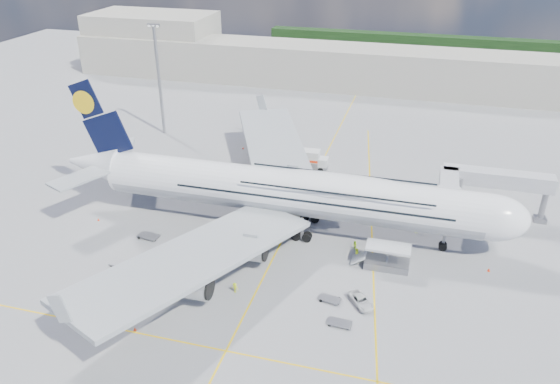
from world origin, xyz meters
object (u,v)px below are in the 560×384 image
(airliner, at_px, (290,192))
(service_van, at_px, (361,301))
(catering_truck_outer, at_px, (269,140))
(cargo_loader, at_px, (386,260))
(dolly_back, at_px, (121,263))
(cone_wing_left_outer, at_px, (243,148))
(dolly_nose_far, at_px, (339,323))
(cone_wing_right_inner, at_px, (198,276))
(crew_van, at_px, (357,253))
(cone_nose, at_px, (489,270))
(dolly_row_b, at_px, (149,236))
(cone_wing_right_outer, at_px, (135,329))
(catering_truck_inner, at_px, (310,161))
(baggage_tug, at_px, (215,265))
(jet_bridge, at_px, (478,184))
(cone_tail, at_px, (98,219))
(crew_loader, at_px, (355,245))
(crew_tug, at_px, (235,288))
(cone_wing_left_inner, at_px, (238,193))
(light_mast, at_px, (159,79))
(crew_wing, at_px, (149,273))
(dolly_row_a, at_px, (173,249))
(dolly_row_c, at_px, (155,293))
(crew_nose, at_px, (417,228))
(dolly_nose_near, at_px, (330,299))

(airliner, relative_size, service_van, 17.71)
(catering_truck_outer, bearing_deg, cargo_loader, -56.16)
(airliner, bearing_deg, catering_truck_outer, 112.11)
(dolly_back, height_order, cone_wing_left_outer, cone_wing_left_outer)
(dolly_nose_far, height_order, cone_wing_right_inner, cone_wing_right_inner)
(crew_van, bearing_deg, cone_nose, -119.71)
(dolly_row_b, bearing_deg, cone_wing_right_outer, -58.44)
(catering_truck_inner, relative_size, service_van, 1.59)
(cone_wing_right_outer, bearing_deg, baggage_tug, 71.40)
(jet_bridge, distance_m, cone_tail, 64.69)
(service_van, bearing_deg, crew_loader, 65.68)
(crew_tug, bearing_deg, cone_tail, 160.32)
(dolly_row_b, distance_m, dolly_back, 8.10)
(cone_wing_left_inner, bearing_deg, dolly_nose_far, -51.28)
(light_mast, height_order, cone_tail, light_mast)
(crew_wing, xyz_separation_m, cone_wing_left_inner, (3.67, 27.94, -0.52))
(catering_truck_inner, xyz_separation_m, crew_tug, (-1.13, -42.70, -1.20))
(baggage_tug, xyz_separation_m, crew_loader, (19.07, 11.09, -0.10))
(dolly_row_a, xyz_separation_m, catering_truck_outer, (2.27, 45.17, 0.95))
(crew_tug, xyz_separation_m, cone_tail, (-29.37, 12.52, -0.55))
(cargo_loader, height_order, dolly_row_b, cargo_loader)
(cone_wing_right_inner, bearing_deg, dolly_row_c, -126.38)
(crew_loader, bearing_deg, catering_truck_inner, 173.69)
(service_van, bearing_deg, dolly_back, 144.35)
(catering_truck_outer, xyz_separation_m, crew_loader, (24.76, -36.48, -1.11))
(light_mast, distance_m, dolly_back, 56.95)
(airliner, relative_size, crew_van, 46.12)
(cargo_loader, xyz_separation_m, crew_loader, (-5.13, 3.45, -0.48))
(cargo_loader, distance_m, service_van, 10.08)
(dolly_nose_far, distance_m, crew_loader, 18.06)
(baggage_tug, bearing_deg, cone_wing_right_inner, -120.26)
(jet_bridge, xyz_separation_m, dolly_row_c, (-42.99, -33.40, -6.53))
(service_van, height_order, crew_loader, crew_loader)
(dolly_row_a, height_order, cone_nose, dolly_row_a)
(dolly_nose_far, bearing_deg, dolly_row_a, 165.83)
(crew_van, relative_size, crew_tug, 1.10)
(dolly_back, bearing_deg, crew_tug, -4.91)
(dolly_row_c, xyz_separation_m, cone_wing_right_outer, (0.78, -7.19, -0.07))
(light_mast, relative_size, crew_tug, 16.32)
(dolly_row_c, bearing_deg, crew_nose, 18.19)
(dolly_row_a, bearing_deg, cone_tail, 164.55)
(crew_tug, xyz_separation_m, cone_wing_left_inner, (-9.46, 27.99, -0.50))
(cargo_loader, relative_size, dolly_row_b, 2.34)
(cargo_loader, xyz_separation_m, cone_wing_right_outer, (-29.22, -22.55, -1.00))
(airliner, height_order, cone_wing_right_inner, airliner)
(crew_van, bearing_deg, service_van, 156.42)
(jet_bridge, distance_m, crew_tug, 44.61)
(airliner, xyz_separation_m, cone_wing_right_outer, (-12.66, -29.66, -6.61))
(dolly_nose_near, bearing_deg, cone_wing_right_outer, -139.33)
(crew_wing, height_order, cone_wing_left_inner, crew_wing)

